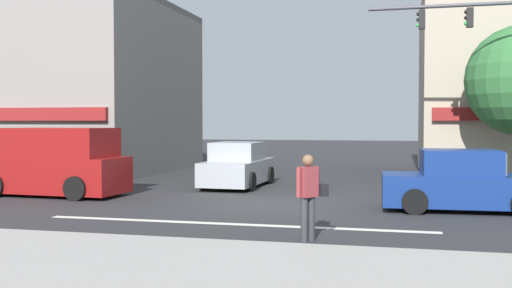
% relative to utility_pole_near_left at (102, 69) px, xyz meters
% --- Properties ---
extents(ground_plane, '(120.00, 120.00, 0.00)m').
position_rel_utility_pole_near_left_xyz_m(ground_plane, '(7.99, -5.43, -4.40)').
color(ground_plane, '#2B2B2D').
extents(lane_marking_stripe, '(9.00, 0.24, 0.01)m').
position_rel_utility_pole_near_left_xyz_m(lane_marking_stripe, '(7.99, -8.93, -4.39)').
color(lane_marking_stripe, silver).
rests_on(lane_marking_stripe, ground).
extents(sidewalk_curb, '(40.00, 5.00, 0.16)m').
position_rel_utility_pole_near_left_xyz_m(sidewalk_curb, '(7.99, -13.93, -4.32)').
color(sidewalk_curb, '#9E9993').
rests_on(sidewalk_curb, ground).
extents(building_left_block, '(10.01, 10.36, 7.84)m').
position_rel_utility_pole_near_left_xyz_m(building_left_block, '(-3.81, 3.78, -0.48)').
color(building_left_block, gray).
rests_on(building_left_block, ground).
extents(utility_pole_near_left, '(1.40, 0.22, 8.49)m').
position_rel_utility_pole_near_left_xyz_m(utility_pole_near_left, '(0.00, 0.00, 0.00)').
color(utility_pole_near_left, brown).
rests_on(utility_pole_near_left, ground).
extents(traffic_light_mast, '(4.89, 0.27, 6.20)m').
position_rel_utility_pole_near_left_xyz_m(traffic_light_mast, '(14.39, -1.94, -0.22)').
color(traffic_light_mast, '#47474C').
rests_on(traffic_light_mast, ground).
extents(sedan_approaching_near, '(1.96, 4.14, 1.58)m').
position_rel_utility_pole_near_left_xyz_m(sedan_approaching_near, '(6.00, -1.33, -3.68)').
color(sedan_approaching_near, '#999EA3').
rests_on(sedan_approaching_near, ground).
extents(van_crossing_rightbound, '(4.69, 2.23, 2.11)m').
position_rel_utility_pole_near_left_xyz_m(van_crossing_rightbound, '(1.16, -5.19, -3.39)').
color(van_crossing_rightbound, maroon).
rests_on(van_crossing_rightbound, ground).
extents(sedan_crossing_center, '(4.18, 2.04, 1.58)m').
position_rel_utility_pole_near_left_xyz_m(sedan_crossing_center, '(13.19, -5.60, -3.68)').
color(sedan_crossing_center, navy).
rests_on(sedan_crossing_center, ground).
extents(pedestrian_foreground_with_bag, '(0.58, 0.59, 1.67)m').
position_rel_utility_pole_near_left_xyz_m(pedestrian_foreground_with_bag, '(9.94, -10.44, -3.44)').
color(pedestrian_foreground_with_bag, '#333338').
rests_on(pedestrian_foreground_with_bag, ground).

